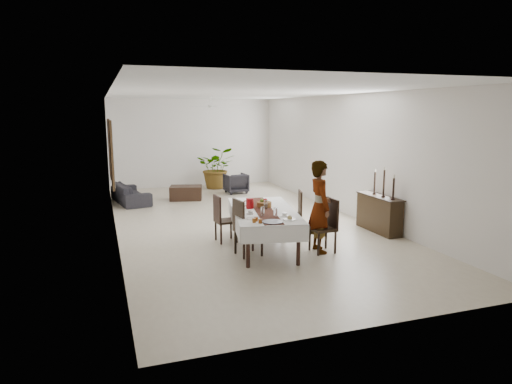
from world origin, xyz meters
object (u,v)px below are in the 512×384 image
(red_pitcher, at_px, (250,203))
(woman, at_px, (320,207))
(dining_table_top, at_px, (263,211))
(sideboard_body, at_px, (379,214))
(sofa, at_px, (131,193))

(red_pitcher, relative_size, woman, 0.11)
(red_pitcher, distance_m, woman, 1.44)
(dining_table_top, xyz_separation_m, red_pitcher, (-0.22, 0.20, 0.14))
(woman, relative_size, sideboard_body, 1.35)
(red_pitcher, xyz_separation_m, sofa, (-2.03, 5.47, -0.60))
(woman, xyz_separation_m, sideboard_body, (2.01, 0.94, -0.50))
(woman, relative_size, sofa, 0.91)
(dining_table_top, distance_m, woman, 1.15)
(sideboard_body, xyz_separation_m, sofa, (-5.22, 5.35, -0.11))
(sofa, bearing_deg, woman, -163.11)
(red_pitcher, height_order, sideboard_body, red_pitcher)
(dining_table_top, xyz_separation_m, woman, (0.95, -0.62, 0.16))
(dining_table_top, bearing_deg, sofa, 122.84)
(dining_table_top, relative_size, sofa, 1.25)
(red_pitcher, xyz_separation_m, woman, (1.18, -0.82, 0.02))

